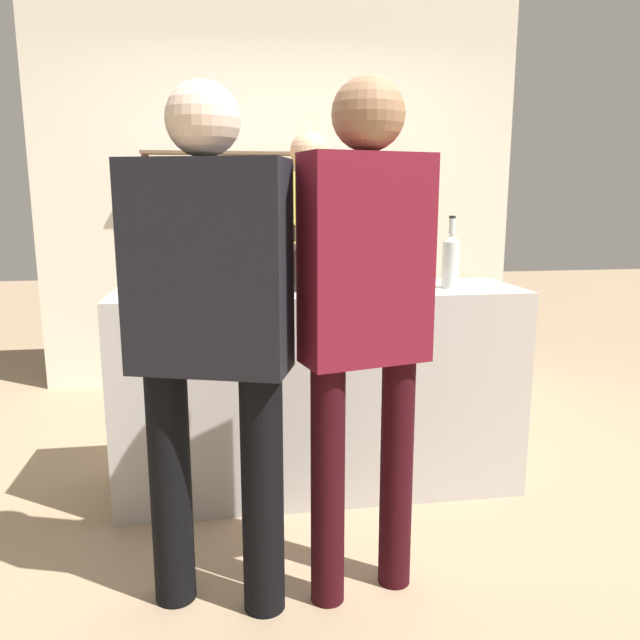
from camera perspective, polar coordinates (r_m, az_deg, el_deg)
ground_plane at (r=3.15m, az=0.00°, el=-14.80°), size 16.00×16.00×0.00m
bar_counter at (r=2.96m, az=0.00°, el=-6.41°), size 1.86×0.53×0.96m
back_wall at (r=4.67m, az=-3.51°, el=11.50°), size 3.46×0.12×2.80m
back_shelf at (r=4.50m, az=-3.46°, el=7.82°), size 1.93×0.18×1.68m
counter_bottle_0 at (r=2.78m, az=-2.53°, el=5.08°), size 0.08×0.08×0.31m
counter_bottle_1 at (r=2.67m, az=-9.58°, el=4.86°), size 0.08×0.08×0.33m
counter_bottle_2 at (r=2.93m, az=11.86°, el=5.43°), size 0.08×0.08×0.33m
counter_bottle_3 at (r=2.79m, az=-11.18°, el=5.20°), size 0.08×0.08×0.34m
counter_bottle_4 at (r=2.82m, az=1.43°, el=5.73°), size 0.08×0.08×0.37m
counter_bottle_5 at (r=2.96m, az=0.19°, el=5.48°), size 0.08×0.08×0.32m
wine_glass at (r=2.96m, az=-3.80°, el=5.49°), size 0.07×0.07×0.16m
ice_bucket at (r=2.88m, az=4.72°, el=5.03°), size 0.22×0.22×0.21m
cork_jar at (r=2.92m, az=-6.03°, el=4.28°), size 0.12×0.12×0.13m
customer_left at (r=2.00m, az=-10.02°, el=0.02°), size 0.54×0.36×1.72m
server_behind_counter at (r=3.78m, az=-0.94°, el=5.90°), size 0.48×0.24×1.75m
customer_center at (r=2.03m, az=4.18°, el=1.59°), size 0.44×0.28×1.75m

